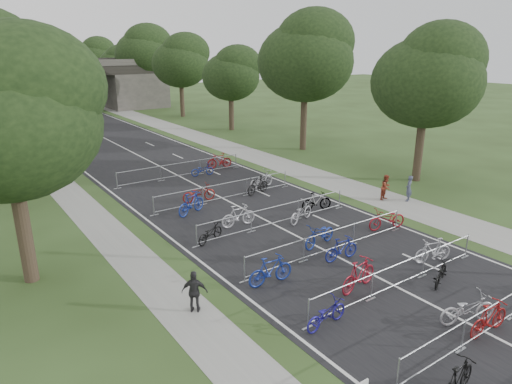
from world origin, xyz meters
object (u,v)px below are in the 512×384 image
pedestrian_b (386,187)px  pedestrian_c (195,292)px  pedestrian_a (409,189)px  overpass_bridge (51,87)px

pedestrian_b → pedestrian_c: size_ratio=0.99×
pedestrian_b → pedestrian_c: pedestrian_c is taller
pedestrian_a → pedestrian_b: pedestrian_a is taller
pedestrian_a → pedestrian_c: 16.42m
pedestrian_a → pedestrian_c: (-16.08, -3.30, -0.01)m
pedestrian_b → overpass_bridge: bearing=86.1°
pedestrian_a → pedestrian_b: size_ratio=1.02×
overpass_bridge → pedestrian_b: overpass_bridge is taller
overpass_bridge → pedestrian_a: (8.88, -51.47, -2.75)m
overpass_bridge → pedestrian_a: overpass_bridge is taller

